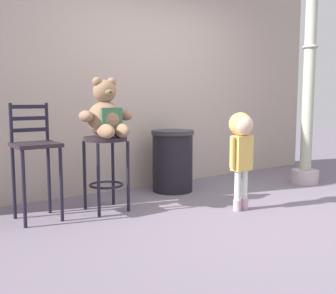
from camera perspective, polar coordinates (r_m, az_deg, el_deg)
ground_plane at (r=3.89m, az=11.49°, el=-10.03°), size 24.00×24.00×0.00m
building_wall at (r=5.30m, az=-4.07°, el=14.32°), size 6.04×0.30×3.62m
bar_stool_with_teddy at (r=4.06m, az=-8.79°, el=-1.43°), size 0.43×0.43×0.74m
teddy_bear at (r=3.99m, az=-8.72°, el=4.48°), size 0.55×0.49×0.58m
child_walking at (r=4.07m, az=10.33°, el=1.03°), size 0.31×0.25×0.99m
trash_bin at (r=4.89m, az=0.65°, el=-1.93°), size 0.52×0.52×0.74m
lamppost at (r=5.59m, az=19.24°, el=7.71°), size 0.35×0.35×3.09m
bar_chair_empty at (r=3.89m, az=-18.28°, el=-0.66°), size 0.39×0.39×1.08m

